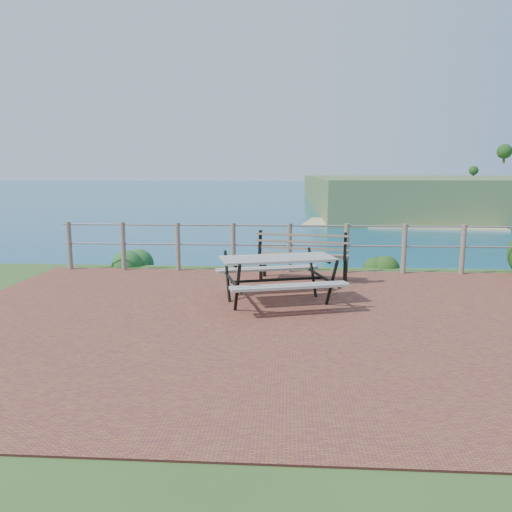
% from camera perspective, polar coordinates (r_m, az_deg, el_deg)
% --- Properties ---
extents(ground, '(10.00, 7.00, 0.12)m').
position_cam_1_polar(ground, '(7.01, 3.84, -7.37)').
color(ground, brown).
rests_on(ground, ground).
extents(ocean, '(1200.00, 1200.00, 0.00)m').
position_cam_1_polar(ocean, '(206.71, 3.72, 9.00)').
color(ocean, '#14677C').
rests_on(ocean, ground).
extents(safety_railing, '(9.40, 0.10, 1.00)m').
position_cam_1_polar(safety_railing, '(10.16, 3.84, 1.26)').
color(safety_railing, '#6B5B4C').
rests_on(safety_railing, ground).
extents(picnic_table, '(1.85, 1.45, 0.73)m').
position_cam_1_polar(picnic_table, '(7.72, 2.50, -2.21)').
color(picnic_table, gray).
rests_on(picnic_table, ground).
extents(park_bench, '(1.74, 0.71, 0.96)m').
position_cam_1_polar(park_bench, '(9.40, 5.46, 0.90)').
color(park_bench, brown).
rests_on(park_bench, ground).
extents(shrub_lip_west, '(0.73, 0.73, 0.45)m').
position_cam_1_polar(shrub_lip_west, '(11.45, -13.52, -0.95)').
color(shrub_lip_west, '#1B491E').
rests_on(shrub_lip_west, ground).
extents(shrub_lip_east, '(0.68, 0.68, 0.39)m').
position_cam_1_polar(shrub_lip_east, '(11.36, 13.91, -1.05)').
color(shrub_lip_east, '#193C12').
rests_on(shrub_lip_east, ground).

